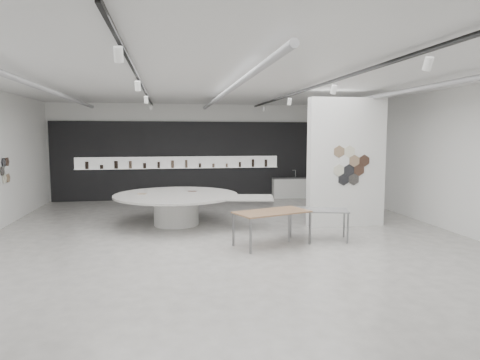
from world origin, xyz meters
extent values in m
cube|color=#B5B1AA|center=(0.00, 0.00, -0.01)|extent=(12.00, 14.00, 0.01)
cube|color=silver|center=(0.00, 0.00, 3.80)|extent=(12.00, 14.00, 0.01)
cube|color=white|center=(0.00, 7.00, 1.90)|extent=(12.00, 0.01, 3.80)
cube|color=white|center=(0.00, -7.00, 1.90)|extent=(12.00, 0.01, 3.80)
cube|color=white|center=(6.00, 0.00, 1.90)|extent=(0.01, 14.00, 3.80)
cylinder|color=#939396|center=(-4.20, 0.50, 3.62)|extent=(0.12, 12.00, 0.12)
cylinder|color=#939396|center=(0.00, 0.50, 3.62)|extent=(0.12, 12.00, 0.12)
cylinder|color=#939396|center=(4.20, 0.50, 3.62)|extent=(0.12, 12.00, 0.12)
cube|color=black|center=(-2.00, 0.00, 3.70)|extent=(0.05, 13.00, 0.06)
cylinder|color=white|center=(-2.00, -5.00, 3.52)|extent=(0.11, 0.18, 0.21)
cylinder|color=white|center=(-2.00, -1.70, 3.52)|extent=(0.11, 0.18, 0.21)
cylinder|color=white|center=(-2.00, 1.60, 3.52)|extent=(0.11, 0.18, 0.21)
cylinder|color=white|center=(-2.00, 4.90, 3.52)|extent=(0.11, 0.18, 0.21)
cube|color=black|center=(2.00, 0.00, 3.70)|extent=(0.05, 13.00, 0.06)
cylinder|color=white|center=(2.00, -5.00, 3.52)|extent=(0.11, 0.18, 0.21)
cylinder|color=white|center=(2.00, -1.70, 3.52)|extent=(0.11, 0.18, 0.21)
cylinder|color=white|center=(2.00, 1.60, 3.52)|extent=(0.11, 0.18, 0.21)
cylinder|color=white|center=(2.00, 4.90, 3.52)|extent=(0.11, 0.18, 0.21)
cylinder|color=beige|center=(-5.97, 2.50, 1.35)|extent=(0.03, 0.28, 0.28)
cylinder|color=#8D7256|center=(-5.97, 2.76, 1.35)|extent=(0.03, 0.28, 0.28)
cylinder|color=white|center=(-5.97, 2.63, 1.58)|extent=(0.03, 0.28, 0.28)
cylinder|color=black|center=(-5.97, 2.37, 1.58)|extent=(0.03, 0.28, 0.28)
cylinder|color=black|center=(-5.97, 2.50, 1.81)|extent=(0.03, 0.28, 0.28)
cylinder|color=#422C21|center=(-5.97, 2.76, 1.81)|extent=(0.03, 0.28, 0.28)
cube|color=black|center=(0.00, 6.94, 1.55)|extent=(11.80, 0.10, 3.10)
cube|color=white|center=(-1.00, 6.87, 1.48)|extent=(8.00, 0.06, 0.46)
cube|color=white|center=(-1.00, 6.81, 1.25)|extent=(8.00, 0.18, 0.02)
cylinder|color=black|center=(-4.53, 6.81, 1.41)|extent=(0.13, 0.13, 0.29)
cylinder|color=black|center=(-3.99, 6.81, 1.34)|extent=(0.13, 0.13, 0.15)
cylinder|color=black|center=(-3.44, 6.81, 1.42)|extent=(0.14, 0.14, 0.30)
cylinder|color=brown|center=(-2.90, 6.81, 1.41)|extent=(0.12, 0.12, 0.29)
cylinder|color=black|center=(-2.36, 6.81, 1.37)|extent=(0.12, 0.12, 0.21)
cylinder|color=black|center=(-1.81, 6.81, 1.39)|extent=(0.10, 0.10, 0.25)
cylinder|color=brown|center=(-1.27, 6.81, 1.42)|extent=(0.12, 0.12, 0.30)
cylinder|color=brown|center=(-0.73, 6.81, 1.42)|extent=(0.10, 0.10, 0.31)
cylinder|color=black|center=(-0.19, 6.81, 1.35)|extent=(0.09, 0.09, 0.17)
cylinder|color=brown|center=(0.36, 6.81, 1.35)|extent=(0.10, 0.10, 0.16)
cylinder|color=brown|center=(0.90, 6.81, 1.34)|extent=(0.09, 0.09, 0.15)
cylinder|color=black|center=(1.44, 6.81, 1.37)|extent=(0.09, 0.09, 0.21)
cylinder|color=black|center=(1.99, 6.81, 1.42)|extent=(0.11, 0.11, 0.31)
cylinder|color=black|center=(2.53, 6.81, 1.41)|extent=(0.11, 0.11, 0.29)
cube|color=white|center=(3.50, 1.00, 1.80)|extent=(2.20, 0.35, 3.60)
cylinder|color=black|center=(3.50, 0.81, 1.60)|extent=(0.34, 0.03, 0.34)
cylinder|color=#422C21|center=(3.80, 0.81, 1.60)|extent=(0.34, 0.03, 0.34)
cylinder|color=beige|center=(3.20, 0.81, 1.60)|extent=(0.34, 0.03, 0.34)
cylinder|color=#8D7256|center=(3.65, 0.81, 1.86)|extent=(0.34, 0.03, 0.34)
cylinder|color=white|center=(3.35, 0.81, 1.86)|extent=(0.34, 0.03, 0.34)
cylinder|color=black|center=(3.65, 0.81, 1.34)|extent=(0.34, 0.03, 0.34)
cylinder|color=black|center=(3.35, 0.81, 1.34)|extent=(0.34, 0.03, 0.34)
cylinder|color=#422C21|center=(3.95, 0.81, 1.86)|extent=(0.34, 0.03, 0.34)
cylinder|color=beige|center=(3.50, 0.81, 2.12)|extent=(0.34, 0.03, 0.34)
cylinder|color=#8D7256|center=(3.20, 0.81, 2.12)|extent=(0.34, 0.03, 0.34)
cylinder|color=white|center=(-1.24, 1.91, 0.42)|extent=(1.49, 1.49, 0.83)
cylinder|color=beige|center=(-1.24, 1.91, 0.86)|extent=(4.11, 4.11, 0.06)
cube|color=beige|center=(0.60, 1.06, 0.86)|extent=(1.72, 1.25, 0.05)
cube|color=#8D7256|center=(-2.20, 2.09, 0.90)|extent=(0.27, 0.22, 0.01)
cube|color=#422C21|center=(-0.74, 2.41, 0.90)|extent=(0.27, 0.22, 0.01)
cube|color=#876346|center=(0.92, -0.78, 0.79)|extent=(1.91, 1.40, 0.03)
cube|color=slate|center=(0.29, -1.43, 0.39)|extent=(0.06, 0.06, 0.77)
cube|color=slate|center=(0.02, -0.70, 0.39)|extent=(0.06, 0.06, 0.77)
cube|color=slate|center=(1.82, -0.87, 0.39)|extent=(0.06, 0.06, 0.77)
cube|color=slate|center=(1.56, -0.14, 0.39)|extent=(0.06, 0.06, 0.77)
cube|color=gray|center=(2.16, -0.43, 0.74)|extent=(1.62, 1.11, 0.03)
cube|color=slate|center=(1.40, -0.55, 0.36)|extent=(0.05, 0.05, 0.73)
cube|color=slate|center=(1.58, 0.07, 0.36)|extent=(0.05, 0.05, 0.73)
cube|color=slate|center=(2.74, -0.93, 0.36)|extent=(0.05, 0.05, 0.73)
cube|color=slate|center=(2.92, -0.30, 0.36)|extent=(0.05, 0.05, 0.73)
cube|color=white|center=(3.48, 6.52, 0.39)|extent=(1.43, 0.61, 0.79)
cube|color=gray|center=(3.48, 6.52, 0.80)|extent=(1.47, 0.65, 0.03)
cylinder|color=silver|center=(3.75, 6.64, 0.97)|extent=(0.02, 0.02, 0.32)
cylinder|color=silver|center=(3.68, 6.64, 1.12)|extent=(0.14, 0.03, 0.02)
camera|label=1|loc=(-1.45, -10.33, 2.58)|focal=32.00mm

